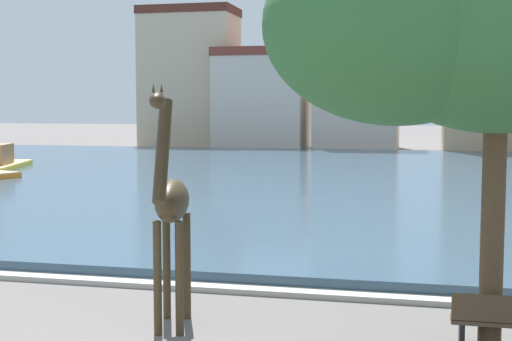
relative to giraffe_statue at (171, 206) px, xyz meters
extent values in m
cube|color=#334C60|center=(-0.17, 26.23, -2.01)|extent=(89.97, 46.59, 0.33)
cube|color=#ADA89E|center=(-0.17, 2.68, -2.12)|extent=(89.97, 0.50, 0.12)
cylinder|color=#382B19|center=(0.25, -0.32, -1.19)|extent=(0.14, 0.14, 1.97)
cylinder|color=#382B19|center=(-0.11, -0.40, -1.19)|extent=(0.14, 0.14, 1.97)
cylinder|color=#382B19|center=(0.06, 0.65, -1.19)|extent=(0.14, 0.14, 1.97)
cylinder|color=#382B19|center=(-0.31, 0.57, -1.19)|extent=(0.14, 0.14, 1.97)
ellipsoid|color=#382B19|center=(-0.03, 0.13, 0.08)|extent=(0.86, 1.61, 0.75)
cylinder|color=#382B19|center=(0.16, -0.81, 1.02)|extent=(0.41, 1.05, 1.69)
ellipsoid|color=#382B19|center=(0.24, -1.22, 1.82)|extent=(0.34, 0.51, 0.25)
cone|color=#382B19|center=(0.31, -1.21, 2.01)|extent=(0.05, 0.05, 0.14)
cone|color=#382B19|center=(0.18, -1.24, 2.01)|extent=(0.05, 0.05, 0.14)
cylinder|color=#382B19|center=(-0.17, 0.84, -0.23)|extent=(0.09, 0.22, 0.80)
ellipsoid|color=gold|center=(-20.79, 28.37, -1.89)|extent=(2.75, 2.97, 0.54)
cylinder|color=brown|center=(5.37, 0.41, -0.07)|extent=(0.38, 0.38, 4.20)
ellipsoid|color=#336B38|center=(5.37, 0.41, 3.05)|extent=(4.68, 4.68, 3.51)
ellipsoid|color=#336B38|center=(3.80, 0.18, 3.04)|extent=(4.35, 4.35, 3.27)
cube|color=brown|center=(5.64, 0.20, -1.73)|extent=(1.80, 0.44, 0.08)
cube|color=brown|center=(5.64, 0.01, -1.48)|extent=(1.80, 0.06, 0.44)
cube|color=black|center=(4.92, 0.20, -1.95)|extent=(0.08, 0.40, 0.45)
cube|color=#C6B293|center=(-18.03, 55.38, 4.22)|extent=(8.99, 5.61, 12.78)
cube|color=#51281E|center=(-18.03, 55.38, 11.01)|extent=(9.17, 5.72, 0.80)
cube|color=beige|center=(-10.45, 54.12, 2.10)|extent=(8.26, 6.76, 8.56)
cube|color=brown|center=(-10.45, 54.12, 6.78)|extent=(8.42, 6.90, 0.80)
cube|color=beige|center=(-1.62, 55.09, 3.81)|extent=(7.47, 7.88, 11.97)
cube|color=#42424C|center=(-1.62, 55.09, 10.20)|extent=(7.62, 8.04, 0.80)
cube|color=tan|center=(9.44, 52.11, 3.73)|extent=(6.91, 6.56, 11.81)
cube|color=#42424C|center=(9.44, 52.11, 10.03)|extent=(7.05, 6.70, 0.80)
camera|label=1|loc=(4.22, -11.61, 1.71)|focal=49.99mm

